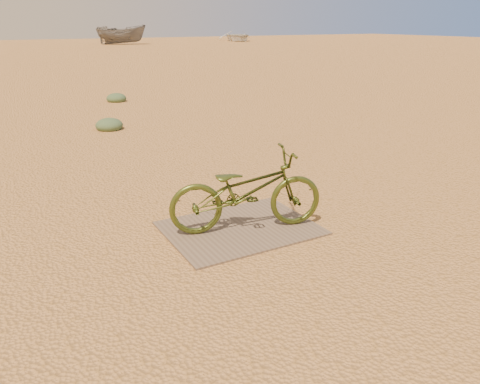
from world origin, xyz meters
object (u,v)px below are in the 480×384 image
boat_mid_right (122,35)px  plywood_board (240,228)px  boat_far_right (237,36)px  bicycle (246,191)px

boat_mid_right → plywood_board: bearing=-176.3°
plywood_board → boat_far_right: (24.44, 44.67, 0.54)m
plywood_board → boat_far_right: boat_far_right is taller
boat_mid_right → boat_far_right: bearing=-66.5°
bicycle → boat_far_right: 50.95m
plywood_board → bicycle: bearing=-48.9°
bicycle → boat_mid_right: (10.79, 43.37, 0.44)m
plywood_board → boat_mid_right: boat_mid_right is taller
plywood_board → boat_far_right: size_ratio=0.31×
plywood_board → bicycle: size_ratio=0.96×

